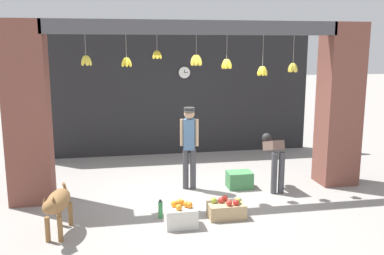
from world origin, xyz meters
The scene contains 13 objects.
ground_plane centered at (0.00, 0.00, 0.00)m, with size 60.00×60.00×0.00m, color gray.
shop_back_wall centered at (0.00, 3.21, 1.54)m, with size 6.97×0.12×3.08m, color #232326.
shop_pillar_left centered at (-2.84, 0.30, 1.54)m, with size 0.70×0.60×3.08m, color brown.
shop_pillar_right centered at (2.84, 0.30, 1.54)m, with size 0.70×0.60×3.08m, color brown.
storefront_awning centered at (0.02, 0.12, 2.90)m, with size 5.07×0.28×0.96m.
dog centered at (-2.24, -1.19, 0.47)m, with size 0.40×1.04×0.70m.
shopkeeper centered at (-0.06, 0.45, 0.90)m, with size 0.33×0.28×1.55m.
worker_stooping centered at (1.48, 0.11, 0.66)m, with size 0.25×0.76×1.00m.
fruit_crate_oranges centered at (-0.48, -1.21, 0.17)m, with size 0.47×0.36×0.38m.
fruit_crate_apples centered at (0.27, -1.02, 0.13)m, with size 0.57×0.35×0.32m.
produce_box_green centered at (0.89, 0.33, 0.16)m, with size 0.46×0.35×0.31m, color #42844C.
water_bottle centered at (-0.75, -0.85, 0.14)m, with size 0.07×0.07×0.30m.
wall_clock centered at (0.30, 3.14, 2.02)m, with size 0.29×0.03×0.29m.
Camera 1 is at (-1.41, -7.15, 2.66)m, focal length 40.00 mm.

